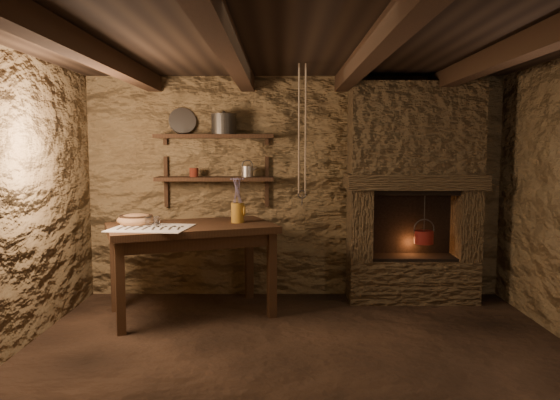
{
  "coord_description": "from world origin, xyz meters",
  "views": [
    {
      "loc": [
        -0.14,
        -3.97,
        1.63
      ],
      "look_at": [
        -0.15,
        0.9,
        1.16
      ],
      "focal_mm": 35.0,
      "sensor_mm": 36.0,
      "label": 1
    }
  ],
  "objects_px": {
    "work_table": "(192,266)",
    "wooden_bowl": "(136,220)",
    "stoneware_jug": "(238,203)",
    "red_pot": "(424,236)",
    "iron_stockpot": "(224,125)"
  },
  "relations": [
    {
      "from": "work_table",
      "to": "wooden_bowl",
      "type": "xyz_separation_m",
      "value": [
        -0.53,
        0.0,
        0.45
      ]
    },
    {
      "from": "stoneware_jug",
      "to": "red_pot",
      "type": "xyz_separation_m",
      "value": [
        1.94,
        0.31,
        -0.38
      ]
    },
    {
      "from": "iron_stockpot",
      "to": "red_pot",
      "type": "height_order",
      "value": "iron_stockpot"
    },
    {
      "from": "work_table",
      "to": "stoneware_jug",
      "type": "height_order",
      "value": "stoneware_jug"
    },
    {
      "from": "wooden_bowl",
      "to": "iron_stockpot",
      "type": "height_order",
      "value": "iron_stockpot"
    },
    {
      "from": "stoneware_jug",
      "to": "iron_stockpot",
      "type": "distance_m",
      "value": 0.91
    },
    {
      "from": "stoneware_jug",
      "to": "iron_stockpot",
      "type": "bearing_deg",
      "value": 98.81
    },
    {
      "from": "red_pot",
      "to": "iron_stockpot",
      "type": "bearing_deg",
      "value": 176.75
    },
    {
      "from": "stoneware_jug",
      "to": "wooden_bowl",
      "type": "bearing_deg",
      "value": 175.15
    },
    {
      "from": "wooden_bowl",
      "to": "stoneware_jug",
      "type": "bearing_deg",
      "value": 8.3
    },
    {
      "from": "work_table",
      "to": "iron_stockpot",
      "type": "height_order",
      "value": "iron_stockpot"
    },
    {
      "from": "work_table",
      "to": "stoneware_jug",
      "type": "distance_m",
      "value": 0.76
    },
    {
      "from": "work_table",
      "to": "red_pot",
      "type": "relative_size",
      "value": 3.28
    },
    {
      "from": "work_table",
      "to": "iron_stockpot",
      "type": "distance_m",
      "value": 1.53
    },
    {
      "from": "work_table",
      "to": "wooden_bowl",
      "type": "distance_m",
      "value": 0.7
    }
  ]
}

